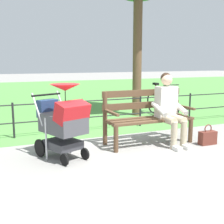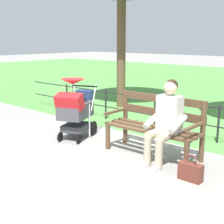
% 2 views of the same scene
% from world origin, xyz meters
% --- Properties ---
extents(ground_plane, '(60.00, 60.00, 0.00)m').
position_xyz_m(ground_plane, '(0.00, 0.00, 0.00)').
color(ground_plane, gray).
extents(park_bench, '(1.60, 0.61, 0.96)m').
position_xyz_m(park_bench, '(-0.84, -0.12, 0.53)').
color(park_bench, brown).
rests_on(park_bench, ground).
extents(person_on_bench, '(0.53, 0.74, 1.28)m').
position_xyz_m(person_on_bench, '(-1.17, 0.11, 0.68)').
color(person_on_bench, tan).
rests_on(person_on_bench, ground).
extents(stroller, '(0.78, 1.00, 1.15)m').
position_xyz_m(stroller, '(0.76, 0.17, 0.59)').
color(stroller, black).
rests_on(stroller, ground).
extents(handbag, '(0.32, 0.14, 0.37)m').
position_xyz_m(handbag, '(-1.79, 0.43, 0.13)').
color(handbag, brown).
rests_on(handbag, ground).
extents(park_fence, '(8.30, 0.04, 0.70)m').
position_xyz_m(park_fence, '(-0.29, -1.35, 0.42)').
color(park_fence, black).
rests_on(park_fence, ground).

